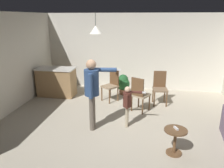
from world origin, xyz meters
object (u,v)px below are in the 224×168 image
Objects in this scene: side_table_by_couch at (175,139)px; potted_plant_corner at (123,83)px; person_adult at (92,87)px; dining_chair_near_wall at (160,87)px; dining_chair_by_counter at (140,93)px; dining_chair_centre_back at (112,84)px; person_child at (128,102)px; spare_remote_on_table at (176,128)px; kitchen_counter at (57,82)px.

potted_plant_corner reaches higher than side_table_by_couch.
dining_chair_near_wall is (1.61, 1.87, -0.49)m from person_adult.
dining_chair_by_counter and dining_chair_centre_back have the same top height.
person_adult is 1.62m from dining_chair_by_counter.
dining_chair_near_wall is 1.44× the size of potted_plant_corner.
dining_chair_near_wall is (0.81, 1.64, -0.08)m from person_child.
person_adult is 12.84× the size of spare_remote_on_table.
potted_plant_corner is at bearing 113.24° from spare_remote_on_table.
side_table_by_couch is at bearing 159.99° from dining_chair_centre_back.
dining_chair_near_wall is 1.49m from dining_chair_centre_back.
potted_plant_corner is 3.58m from spare_remote_on_table.
person_child is at bearing 57.36° from dining_chair_near_wall.
side_table_by_couch is at bearing 59.38° from person_adult.
kitchen_counter is at bearing -167.82° from dining_chair_by_counter.
person_adult reaches higher than dining_chair_near_wall.
potted_plant_corner is (0.29, 0.65, -0.16)m from dining_chair_centre_back.
dining_chair_by_counter is 1.18m from dining_chair_centre_back.
dining_chair_near_wall is at bearing 81.01° from dining_chair_by_counter.
person_child reaches higher than side_table_by_couch.
person_adult is 1.97m from dining_chair_centre_back.
dining_chair_centre_back is (-0.91, 0.75, 0.00)m from dining_chair_by_counter.
dining_chair_by_counter is (0.24, 0.92, -0.08)m from person_child.
person_child is 1.01× the size of dining_chair_by_counter.
kitchen_counter is 2.42× the size of side_table_by_couch.
person_adult is at bearing -48.95° from kitchen_counter.
person_adult reaches higher than side_table_by_couch.
dining_chair_near_wall reaches higher than side_table_by_couch.
potted_plant_corner is (0.41, 2.55, -0.65)m from person_adult.
dining_chair_near_wall is 2.61m from spare_remote_on_table.
dining_chair_by_counter is 2.04m from spare_remote_on_table.
dining_chair_centre_back reaches higher than side_table_by_couch.
person_adult is 0.92m from person_child.
dining_chair_by_counter is at bearing 130.18° from person_adult.
person_child is 1.41m from spare_remote_on_table.
dining_chair_near_wall is at bearing 151.45° from person_child.
person_child is (0.79, 0.24, -0.41)m from person_adult.
person_adult is 2.02m from spare_remote_on_table.
dining_chair_centre_back is at bearing -160.06° from person_child.
person_child is at bearing 136.65° from spare_remote_on_table.
dining_chair_centre_back is at bearing -113.98° from potted_plant_corner.
kitchen_counter is at bearing 33.16° from dining_chair_centre_back.
person_child is 2.36m from potted_plant_corner.
dining_chair_by_counter reaches higher than side_table_by_couch.
side_table_by_couch is at bearing -37.95° from dining_chair_by_counter.
person_adult is (1.78, -2.04, 0.56)m from kitchen_counter.
dining_chair_by_counter is (1.03, 1.16, -0.49)m from person_adult.
dining_chair_near_wall is (-0.21, 2.62, 0.22)m from side_table_by_couch.
dining_chair_near_wall is at bearing 94.49° from side_table_by_couch.
side_table_by_couch is 0.75× the size of potted_plant_corner.
dining_chair_centre_back is at bearing 122.59° from side_table_by_couch.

